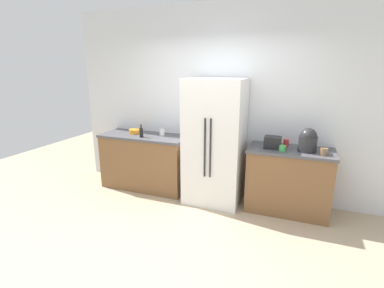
{
  "coord_description": "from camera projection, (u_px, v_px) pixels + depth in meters",
  "views": [
    {
      "loc": [
        1.19,
        -2.64,
        2.02
      ],
      "look_at": [
        0.02,
        0.4,
        1.13
      ],
      "focal_mm": 26.44,
      "sensor_mm": 36.0,
      "label": 1
    }
  ],
  "objects": [
    {
      "name": "cup_c",
      "position": [
        324.0,
        152.0,
        3.61
      ],
      "size": [
        0.09,
        0.09,
        0.09
      ],
      "primitive_type": "cylinder",
      "color": "brown",
      "rests_on": "counter_right"
    },
    {
      "name": "bowl_a",
      "position": [
        135.0,
        131.0,
        4.81
      ],
      "size": [
        0.2,
        0.2,
        0.07
      ],
      "primitive_type": "cylinder",
      "color": "orange",
      "rests_on": "counter_left"
    },
    {
      "name": "cup_a",
      "position": [
        162.0,
        132.0,
        4.67
      ],
      "size": [
        0.09,
        0.09,
        0.1
      ],
      "primitive_type": "cylinder",
      "color": "white",
      "rests_on": "counter_left"
    },
    {
      "name": "refrigerator",
      "position": [
        215.0,
        142.0,
        4.21
      ],
      "size": [
        0.84,
        0.69,
        1.87
      ],
      "color": "white",
      "rests_on": "ground_plane"
    },
    {
      "name": "toaster",
      "position": [
        273.0,
        142.0,
        3.91
      ],
      "size": [
        0.22,
        0.18,
        0.17
      ],
      "primitive_type": "cube",
      "color": "black",
      "rests_on": "counter_right"
    },
    {
      "name": "bottle_a",
      "position": [
        141.0,
        132.0,
        4.53
      ],
      "size": [
        0.06,
        0.06,
        0.21
      ],
      "color": "black",
      "rests_on": "counter_left"
    },
    {
      "name": "cup_d",
      "position": [
        282.0,
        148.0,
        3.77
      ],
      "size": [
        0.09,
        0.09,
        0.08
      ],
      "primitive_type": "cylinder",
      "color": "green",
      "rests_on": "counter_right"
    },
    {
      "name": "counter_left",
      "position": [
        145.0,
        161.0,
        4.82
      ],
      "size": [
        1.48,
        0.6,
        0.93
      ],
      "color": "brown",
      "rests_on": "ground_plane"
    },
    {
      "name": "ground_plane",
      "position": [
        178.0,
        244.0,
        3.32
      ],
      "size": [
        10.08,
        10.08,
        0.0
      ],
      "primitive_type": "plane",
      "color": "tan"
    },
    {
      "name": "cup_b",
      "position": [
        286.0,
        143.0,
        3.99
      ],
      "size": [
        0.07,
        0.07,
        0.11
      ],
      "primitive_type": "cylinder",
      "color": "red",
      "rests_on": "counter_right"
    },
    {
      "name": "rice_cooker",
      "position": [
        308.0,
        140.0,
        3.74
      ],
      "size": [
        0.24,
        0.24,
        0.32
      ],
      "color": "#262628",
      "rests_on": "counter_right"
    },
    {
      "name": "counter_right",
      "position": [
        288.0,
        180.0,
        4.01
      ],
      "size": [
        1.15,
        0.6,
        0.93
      ],
      "color": "brown",
      "rests_on": "ground_plane"
    },
    {
      "name": "kitchen_back_panel",
      "position": [
        220.0,
        103.0,
        4.45
      ],
      "size": [
        5.04,
        0.1,
        2.95
      ],
      "primitive_type": "cube",
      "color": "silver",
      "rests_on": "ground_plane"
    }
  ]
}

